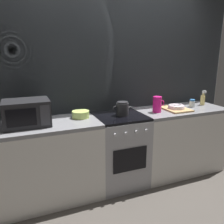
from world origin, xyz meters
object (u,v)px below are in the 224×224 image
pitcher (157,104)px  dish_pile (176,108)px  spice_jar (192,103)px  microwave (27,113)px  spray_bottle (203,99)px  mixing_bowl (81,114)px  stove_unit (119,150)px  kettle (122,109)px

pitcher → dish_pile: pitcher is taller
spice_jar → microwave: bearing=-179.7°
spray_bottle → dish_pile: bearing=-170.8°
mixing_bowl → dish_pile: mixing_bowl is taller
mixing_bowl → spray_bottle: spray_bottle is taller
mixing_bowl → spice_jar: (1.57, -0.06, 0.01)m
dish_pile → spray_bottle: size_ratio=1.97×
stove_unit → spice_jar: spice_jar is taller
mixing_bowl → microwave: bearing=-172.9°
pitcher → spray_bottle: 0.83m
microwave → spray_bottle: 2.38m
kettle → mixing_bowl: (-0.49, 0.09, -0.04)m
stove_unit → pitcher: (0.50, -0.04, 0.55)m
kettle → spice_jar: (1.07, 0.03, -0.03)m
mixing_bowl → spray_bottle: bearing=-0.7°
kettle → pitcher: bearing=-3.8°
pitcher → spray_bottle: spray_bottle is taller
microwave → spray_bottle: (2.38, 0.05, -0.06)m
pitcher → spice_jar: (0.60, 0.06, -0.05)m
pitcher → spice_jar: pitcher is taller
pitcher → dish_pile: 0.31m
dish_pile → spray_bottle: (0.53, 0.09, 0.06)m
pitcher → mixing_bowl: bearing=172.9°
dish_pile → pitcher: bearing=-177.5°
microwave → spice_jar: bearing=0.3°
microwave → pitcher: size_ratio=2.30×
stove_unit → mixing_bowl: 0.68m
microwave → dish_pile: (1.85, -0.03, -0.11)m
kettle → spray_bottle: spray_bottle is taller
microwave → kettle: microwave is taller
pitcher → kettle: bearing=176.2°
mixing_bowl → pitcher: bearing=-7.1°
kettle → dish_pile: bearing=-1.3°
dish_pile → spice_jar: (0.31, 0.04, 0.03)m
microwave → kettle: (1.08, -0.02, -0.05)m
mixing_bowl → pitcher: size_ratio=1.00×
microwave → pitcher: (1.55, -0.05, -0.03)m
stove_unit → dish_pile: (0.80, -0.03, 0.47)m
stove_unit → pitcher: size_ratio=4.50×
microwave → spice_jar: (2.15, 0.01, -0.08)m
pitcher → dish_pile: bearing=2.5°
mixing_bowl → spray_bottle: size_ratio=0.99×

